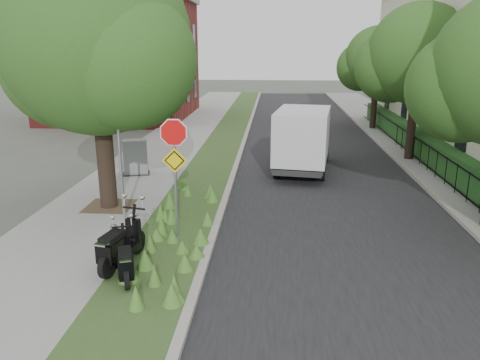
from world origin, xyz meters
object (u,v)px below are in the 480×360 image
Objects in this scene: scooter_near at (118,250)px; scooter_far at (125,265)px; box_truck at (303,137)px; utility_cabinet at (135,158)px; sign_assembly at (174,154)px.

scooter_far is (0.34, -0.53, -0.07)m from scooter_near.
box_truck is 6.66m from utility_cabinet.
box_truck is (4.24, 9.82, 0.93)m from scooter_far.
sign_assembly is at bearing -116.14° from box_truck.
scooter_near is at bearing 122.28° from scooter_far.
utility_cabinet is (-1.90, 7.88, 0.21)m from scooter_near.
scooter_near is at bearing -116.23° from box_truck.
utility_cabinet is at bearing 104.87° from scooter_far.
scooter_far is at bearing -113.36° from box_truck.
sign_assembly is at bearing -64.63° from utility_cabinet.
scooter_near is 1.39× the size of utility_cabinet.
scooter_far is 1.13× the size of utility_cabinet.
box_truck reaches higher than scooter_near.
box_truck reaches higher than scooter_far.
sign_assembly is 6.81m from utility_cabinet.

